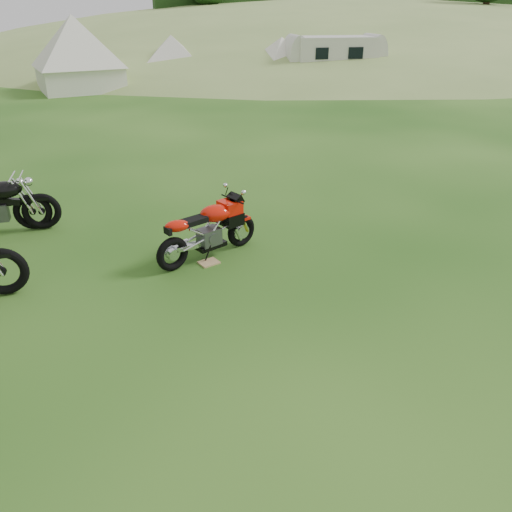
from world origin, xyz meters
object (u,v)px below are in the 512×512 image
object	(u,v)px
sport_motorcycle	(208,226)
plywood_board	(209,263)
tent_right	(281,59)
caravan	(333,60)
tent_mid	(172,57)
tent_left	(77,56)

from	to	relation	value
sport_motorcycle	plywood_board	world-z (taller)	sport_motorcycle
tent_right	caravan	distance (m)	2.51
sport_motorcycle	tent_mid	xyz separation A→B (m)	(3.46, 19.60, 0.66)
plywood_board	tent_left	distance (m)	18.61
sport_motorcycle	tent_left	size ratio (longest dim) A/B	0.51
tent_right	tent_mid	bearing A→B (deg)	145.31
plywood_board	tent_right	distance (m)	19.33
sport_motorcycle	tent_right	size ratio (longest dim) A/B	0.64
sport_motorcycle	tent_mid	size ratio (longest dim) A/B	0.63
sport_motorcycle	caravan	distance (m)	19.21
tent_left	caravan	size ratio (longest dim) A/B	0.71
tent_left	tent_mid	world-z (taller)	tent_left
tent_left	tent_right	distance (m)	9.43
sport_motorcycle	caravan	size ratio (longest dim) A/B	0.36
sport_motorcycle	tent_right	bearing A→B (deg)	43.40
caravan	tent_mid	bearing A→B (deg)	162.86
tent_left	tent_mid	xyz separation A→B (m)	(4.51, 1.28, -0.29)
tent_mid	plywood_board	bearing A→B (deg)	-88.75
sport_motorcycle	tent_left	distance (m)	18.37
plywood_board	caravan	distance (m)	19.43
sport_motorcycle	tent_right	world-z (taller)	tent_right
tent_right	sport_motorcycle	bearing A→B (deg)	-124.01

